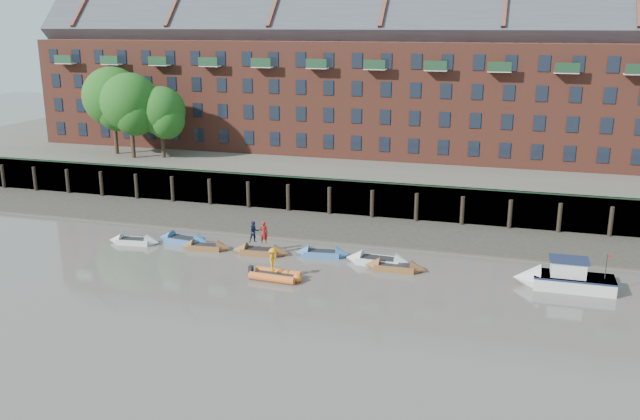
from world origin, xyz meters
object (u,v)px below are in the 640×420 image
at_px(rowboat_1, 184,240).
at_px(rowboat_6, 395,267).
at_px(rowboat_3, 260,251).
at_px(rowboat_5, 379,261).
at_px(person_rower_a, 264,233).
at_px(rowboat_2, 206,247).
at_px(person_rower_b, 254,232).
at_px(rowboat_4, 322,253).
at_px(person_rib_crew, 273,260).
at_px(rowboat_0, 134,241).
at_px(rib_tender, 277,275).
at_px(motor_launch, 557,278).

distance_m(rowboat_1, rowboat_6, 17.36).
xyz_separation_m(rowboat_3, rowboat_5, (9.11, 0.37, 0.03)).
relative_size(rowboat_5, person_rower_a, 2.87).
height_order(rowboat_2, rowboat_3, rowboat_3).
xyz_separation_m(rowboat_2, person_rower_a, (4.80, 0.15, 1.55)).
distance_m(rowboat_5, person_rower_b, 9.77).
bearing_deg(rowboat_6, person_rower_b, 175.28).
distance_m(rowboat_1, rowboat_3, 6.88).
distance_m(rowboat_2, person_rower_b, 4.27).
xyz_separation_m(rowboat_4, person_rib_crew, (-1.92, -5.51, 1.20)).
relative_size(rowboat_0, rowboat_2, 1.05).
xyz_separation_m(rowboat_2, rowboat_6, (15.01, -0.40, 0.02)).
bearing_deg(rib_tender, person_rower_b, 130.82).
bearing_deg(person_rower_a, rowboat_5, 159.09).
bearing_deg(person_rib_crew, rowboat_1, 54.71).
bearing_deg(rib_tender, rowboat_5, 42.50).
height_order(rib_tender, person_rower_b, person_rower_b).
distance_m(rowboat_3, motor_launch, 21.41).
bearing_deg(rowboat_2, rowboat_3, -3.57).
bearing_deg(rowboat_5, rowboat_2, -174.70).
bearing_deg(motor_launch, person_rower_b, -2.72).
distance_m(rowboat_0, rowboat_3, 10.65).
relative_size(rowboat_6, person_rower_a, 2.52).
distance_m(rowboat_2, person_rower_a, 5.05).
bearing_deg(rowboat_6, rowboat_2, 177.14).
xyz_separation_m(rowboat_2, rib_tender, (7.53, -4.43, 0.07)).
bearing_deg(rowboat_0, rowboat_3, -4.52).
relative_size(rowboat_2, person_rower_a, 2.33).
xyz_separation_m(rowboat_1, rowboat_4, (11.48, 0.18, -0.03)).
xyz_separation_m(rowboat_4, rowboat_5, (4.46, -0.58, 0.04)).
height_order(rowboat_5, motor_launch, motor_launch).
relative_size(rowboat_6, person_rower_b, 2.67).
relative_size(rowboat_3, motor_launch, 0.70).
height_order(rowboat_2, person_rower_b, person_rower_b).
distance_m(rowboat_2, rowboat_5, 13.65).
height_order(rowboat_5, person_rower_a, person_rower_a).
distance_m(rowboat_4, person_rower_a, 4.73).
height_order(rowboat_0, rowboat_3, rowboat_3).
bearing_deg(rowboat_1, rowboat_0, -154.84).
xyz_separation_m(rowboat_0, rowboat_4, (15.29, 1.40, -0.00)).
relative_size(rowboat_5, person_rower_b, 3.04).
bearing_deg(rowboat_0, rowboat_5, -4.56).
bearing_deg(person_rower_b, rowboat_0, 145.56).
xyz_separation_m(rowboat_6, person_rib_crew, (-7.76, -4.05, 1.19)).
bearing_deg(person_rower_b, person_rower_a, -44.74).
bearing_deg(person_rower_a, motor_launch, 155.00).
relative_size(rowboat_3, person_rower_b, 2.72).
bearing_deg(rowboat_1, rib_tender, -21.11).
height_order(rowboat_2, rowboat_6, rowboat_6).
bearing_deg(rowboat_2, rib_tender, -35.38).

